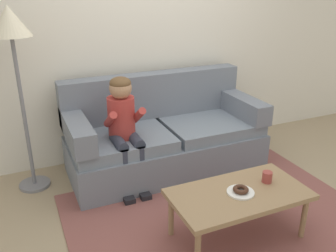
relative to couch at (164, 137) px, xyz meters
The scene contains 11 objects.
ground 0.93m from the couch, 85.34° to the right, with size 10.00×10.00×0.00m, color #9E896B.
wall_back 1.18m from the couch, 82.76° to the left, with size 8.00×0.10×2.80m, color silver.
area_rug 1.16m from the couch, 86.39° to the right, with size 2.55×1.92×0.01m, color brown.
couch is the anchor object (origin of this frame).
coffee_table 1.33m from the couch, 87.35° to the right, with size 1.06×0.57×0.42m.
person_child 0.63m from the couch, 156.97° to the right, with size 0.34×0.58×1.10m.
plate 1.35m from the couch, 87.37° to the right, with size 0.21×0.21×0.01m, color white.
donut 1.35m from the couch, 87.37° to the right, with size 0.12×0.12×0.04m, color #422619.
mug 1.34m from the couch, 74.89° to the right, with size 0.08×0.08×0.09m, color #993D38.
toy_controller 0.96m from the couch, 66.09° to the right, with size 0.23×0.09×0.05m.
floor_lamp 1.74m from the couch, behind, with size 0.35×0.35×1.73m.
Camera 1 is at (-1.47, -2.43, 1.93)m, focal length 38.78 mm.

